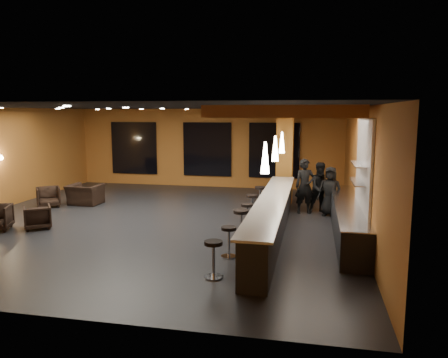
% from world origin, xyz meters
% --- Properties ---
extents(floor, '(12.00, 13.00, 0.10)m').
position_xyz_m(floor, '(0.00, 0.00, -0.05)').
color(floor, black).
rests_on(floor, ground).
extents(ceiling, '(12.00, 13.00, 0.10)m').
position_xyz_m(ceiling, '(0.00, 0.00, 3.55)').
color(ceiling, black).
extents(wall_back, '(12.00, 0.10, 3.50)m').
position_xyz_m(wall_back, '(0.00, 6.55, 1.75)').
color(wall_back, '#A86225').
rests_on(wall_back, floor).
extents(wall_front, '(12.00, 0.10, 3.50)m').
position_xyz_m(wall_front, '(0.00, -6.55, 1.75)').
color(wall_front, '#A86225').
rests_on(wall_front, floor).
extents(wall_right, '(0.10, 13.00, 3.50)m').
position_xyz_m(wall_right, '(6.05, 0.00, 1.75)').
color(wall_right, '#A86225').
rests_on(wall_right, floor).
extents(wood_soffit, '(3.60, 8.00, 0.28)m').
position_xyz_m(wood_soffit, '(4.00, 1.00, 3.36)').
color(wood_soffit, '#A75E30').
rests_on(wood_soffit, ceiling).
extents(window_left, '(2.20, 0.06, 2.40)m').
position_xyz_m(window_left, '(-3.50, 6.44, 1.70)').
color(window_left, black).
rests_on(window_left, wall_back).
extents(window_center, '(2.20, 0.06, 2.40)m').
position_xyz_m(window_center, '(0.00, 6.44, 1.70)').
color(window_center, black).
rests_on(window_center, wall_back).
extents(window_right, '(2.20, 0.06, 2.40)m').
position_xyz_m(window_right, '(3.00, 6.44, 1.70)').
color(window_right, black).
rests_on(window_right, wall_back).
extents(tile_backsplash, '(0.06, 3.20, 2.40)m').
position_xyz_m(tile_backsplash, '(5.96, -1.00, 2.00)').
color(tile_backsplash, white).
rests_on(tile_backsplash, wall_right).
extents(bar_counter, '(0.60, 8.00, 1.00)m').
position_xyz_m(bar_counter, '(3.65, -1.00, 0.50)').
color(bar_counter, black).
rests_on(bar_counter, floor).
extents(bar_top, '(0.78, 8.10, 0.05)m').
position_xyz_m(bar_top, '(3.65, -1.00, 1.02)').
color(bar_top, silver).
rests_on(bar_top, bar_counter).
extents(prep_counter, '(0.70, 6.00, 0.86)m').
position_xyz_m(prep_counter, '(5.65, -0.50, 0.43)').
color(prep_counter, black).
rests_on(prep_counter, floor).
extents(prep_top, '(0.72, 6.00, 0.03)m').
position_xyz_m(prep_top, '(5.65, -0.50, 0.89)').
color(prep_top, silver).
rests_on(prep_top, prep_counter).
extents(wall_shelf_lower, '(0.30, 1.50, 0.03)m').
position_xyz_m(wall_shelf_lower, '(5.82, -1.20, 1.60)').
color(wall_shelf_lower, silver).
rests_on(wall_shelf_lower, wall_right).
extents(wall_shelf_upper, '(0.30, 1.50, 0.03)m').
position_xyz_m(wall_shelf_upper, '(5.82, -1.20, 2.05)').
color(wall_shelf_upper, silver).
rests_on(wall_shelf_upper, wall_right).
extents(column, '(0.60, 0.60, 3.50)m').
position_xyz_m(column, '(3.65, 3.60, 1.75)').
color(column, '#A36824').
rests_on(column, floor).
extents(wall_sconce, '(0.22, 0.22, 0.22)m').
position_xyz_m(wall_sconce, '(-5.88, 0.50, 1.80)').
color(wall_sconce, '#FFE5B2').
rests_on(wall_sconce, wall_left).
extents(pendant_0, '(0.20, 0.20, 0.70)m').
position_xyz_m(pendant_0, '(3.65, -3.00, 2.35)').
color(pendant_0, white).
rests_on(pendant_0, wood_soffit).
extents(pendant_1, '(0.20, 0.20, 0.70)m').
position_xyz_m(pendant_1, '(3.65, -0.50, 2.35)').
color(pendant_1, white).
rests_on(pendant_1, wood_soffit).
extents(pendant_2, '(0.20, 0.20, 0.70)m').
position_xyz_m(pendant_2, '(3.65, 2.00, 2.35)').
color(pendant_2, white).
rests_on(pendant_2, wood_soffit).
extents(staff_a, '(0.76, 0.61, 1.82)m').
position_xyz_m(staff_a, '(4.44, 1.97, 0.91)').
color(staff_a, black).
rests_on(staff_a, floor).
extents(staff_b, '(0.97, 0.85, 1.70)m').
position_xyz_m(staff_b, '(4.97, 2.11, 0.85)').
color(staff_b, black).
rests_on(staff_b, floor).
extents(staff_c, '(0.87, 0.65, 1.61)m').
position_xyz_m(staff_c, '(5.25, 1.79, 0.80)').
color(staff_c, black).
rests_on(staff_c, floor).
extents(armchair_b, '(1.03, 1.03, 0.68)m').
position_xyz_m(armchair_b, '(-3.10, -1.57, 0.34)').
color(armchair_b, black).
rests_on(armchair_b, floor).
extents(armchair_c, '(1.09, 1.09, 0.72)m').
position_xyz_m(armchair_c, '(-4.53, 1.13, 0.36)').
color(armchair_c, black).
rests_on(armchair_c, floor).
extents(armchair_d, '(1.17, 1.03, 0.73)m').
position_xyz_m(armchair_d, '(-3.46, 1.77, 0.37)').
color(armchair_d, black).
rests_on(armchair_d, floor).
extents(bar_stool_0, '(0.39, 0.39, 0.77)m').
position_xyz_m(bar_stool_0, '(2.77, -4.28, 0.50)').
color(bar_stool_0, silver).
rests_on(bar_stool_0, floor).
extents(bar_stool_1, '(0.37, 0.37, 0.73)m').
position_xyz_m(bar_stool_1, '(2.83, -2.95, 0.46)').
color(bar_stool_1, silver).
rests_on(bar_stool_1, floor).
extents(bar_stool_2, '(0.42, 0.42, 0.83)m').
position_xyz_m(bar_stool_2, '(2.89, -1.62, 0.53)').
color(bar_stool_2, silver).
rests_on(bar_stool_2, floor).
extents(bar_stool_3, '(0.37, 0.37, 0.72)m').
position_xyz_m(bar_stool_3, '(2.85, -0.33, 0.46)').
color(bar_stool_3, silver).
rests_on(bar_stool_3, floor).
extents(bar_stool_4, '(0.37, 0.37, 0.73)m').
position_xyz_m(bar_stool_4, '(2.80, 1.01, 0.47)').
color(bar_stool_4, silver).
rests_on(bar_stool_4, floor).
extents(bar_stool_5, '(0.40, 0.40, 0.78)m').
position_xyz_m(bar_stool_5, '(2.91, 2.34, 0.50)').
color(bar_stool_5, silver).
rests_on(bar_stool_5, floor).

